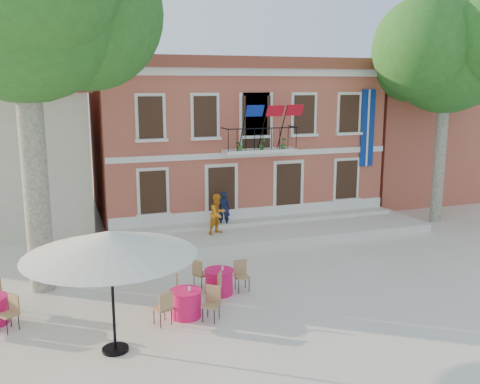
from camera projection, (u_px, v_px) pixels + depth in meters
The scene contains 11 objects.
ground at pixel (263, 275), 18.03m from camera, with size 90.00×90.00×0.00m, color beige.
main_building at pixel (228, 135), 27.17m from camera, with size 13.50×9.59×7.50m.
neighbor_east at pixel (413, 137), 32.09m from camera, with size 9.40×9.40×6.40m.
terrace at pixel (269, 232), 22.72m from camera, with size 14.00×3.40×0.30m, color silver.
plane_tree_west at pixel (21, 1), 15.12m from camera, with size 5.97×5.97×11.74m.
plane_tree_east at pixel (447, 55), 23.66m from camera, with size 5.22×5.22×10.26m.
patio_umbrella at pixel (110, 243), 12.37m from camera, with size 4.04×4.04×3.00m.
pedestrian_navy at pixel (224, 209), 22.89m from camera, with size 0.57×0.37×1.55m, color #101535.
pedestrian_orange at pixel (218, 214), 21.81m from camera, with size 0.81×0.63×1.66m, color orange.
cafe_table_0 at pixel (186, 302), 14.72m from camera, with size 1.85×1.75×0.95m.
cafe_table_1 at pixel (219, 280), 16.35m from camera, with size 1.62×1.87×0.95m.
Camera 1 is at (-6.36, -15.91, 6.32)m, focal length 40.00 mm.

